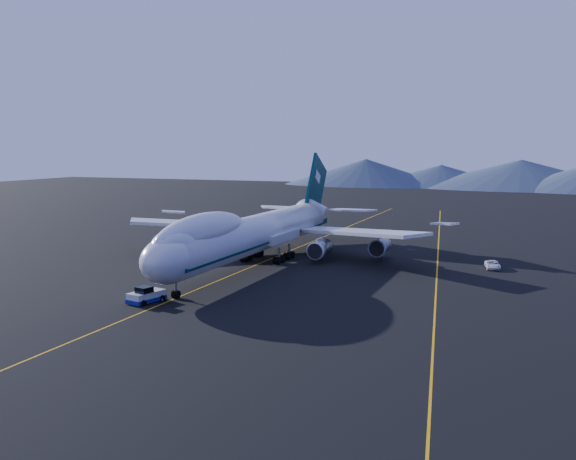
% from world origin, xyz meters
% --- Properties ---
extents(ground, '(500.00, 500.00, 0.00)m').
position_xyz_m(ground, '(0.00, 0.00, 0.00)').
color(ground, black).
rests_on(ground, ground).
extents(taxiway_line_main, '(0.25, 220.00, 0.01)m').
position_xyz_m(taxiway_line_main, '(0.00, 0.00, 0.01)').
color(taxiway_line_main, '#ECA30D').
rests_on(taxiway_line_main, ground).
extents(taxiway_line_side, '(28.08, 198.09, 0.01)m').
position_xyz_m(taxiway_line_side, '(30.00, 10.00, 0.01)').
color(taxiway_line_side, '#ECA30D').
rests_on(taxiway_line_side, ground).
extents(boeing_747, '(59.62, 72.43, 19.37)m').
position_xyz_m(boeing_747, '(0.00, 0.03, 5.81)').
color(boeing_747, silver).
rests_on(boeing_747, ground).
extents(pushback_tug, '(3.85, 5.63, 2.25)m').
position_xyz_m(pushback_tug, '(-2.53, -29.87, 0.71)').
color(pushback_tug, silver).
rests_on(pushback_tug, ground).
extents(service_van, '(3.16, 5.31, 1.38)m').
position_xyz_m(service_van, '(39.02, 11.83, 0.69)').
color(service_van, white).
rests_on(service_van, ground).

